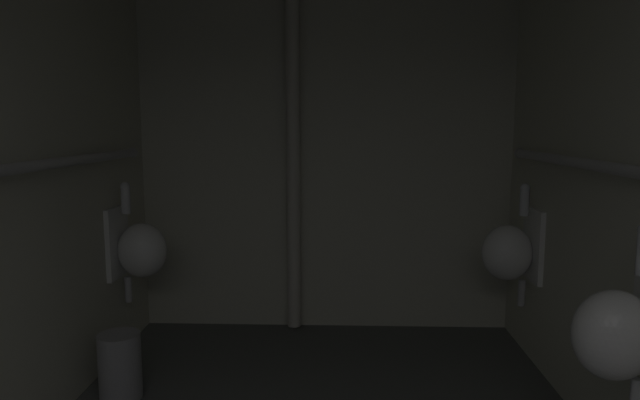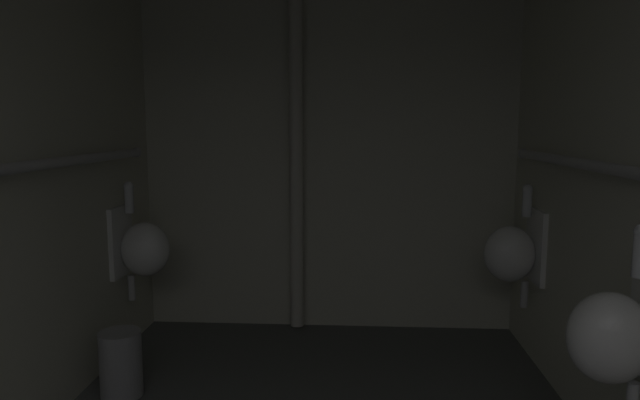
# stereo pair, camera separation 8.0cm
# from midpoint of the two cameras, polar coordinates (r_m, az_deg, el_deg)

# --- Properties ---
(wall_back) EXTENTS (2.70, 0.06, 2.39)m
(wall_back) POSITION_cam_midpoint_polar(r_m,az_deg,el_deg) (3.95, 1.45, 4.02)
(wall_back) COLOR beige
(wall_back) RESTS_ON ground
(urinal_left_mid) EXTENTS (0.32, 0.30, 0.76)m
(urinal_left_mid) POSITION_cam_midpoint_polar(r_m,az_deg,el_deg) (3.68, -17.03, -4.62)
(urinal_left_mid) COLOR white
(urinal_right_mid) EXTENTS (0.32, 0.30, 0.76)m
(urinal_right_mid) POSITION_cam_midpoint_polar(r_m,az_deg,el_deg) (2.39, 28.66, -11.92)
(urinal_right_mid) COLOR white
(urinal_right_far) EXTENTS (0.32, 0.30, 0.76)m
(urinal_right_far) POSITION_cam_midpoint_polar(r_m,az_deg,el_deg) (3.60, 19.61, -5.00)
(urinal_right_far) COLOR white
(standpipe_back_wall) EXTENTS (0.09, 0.09, 2.34)m
(standpipe_back_wall) POSITION_cam_midpoint_polar(r_m,az_deg,el_deg) (3.86, -1.84, 3.93)
(standpipe_back_wall) COLOR beige
(standpipe_back_wall) RESTS_ON ground
(waste_bin) EXTENTS (0.22, 0.22, 0.35)m
(waste_bin) POSITION_cam_midpoint_polar(r_m,az_deg,el_deg) (3.29, -18.87, -15.45)
(waste_bin) COLOR gray
(waste_bin) RESTS_ON ground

